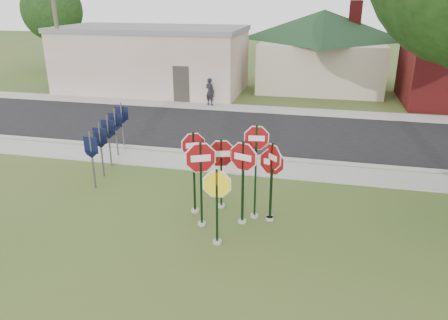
% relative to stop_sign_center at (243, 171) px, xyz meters
% --- Properties ---
extents(ground, '(120.00, 120.00, 0.00)m').
position_rel_stop_sign_center_xyz_m(ground, '(-0.35, -1.25, -1.63)').
color(ground, '#375720').
rests_on(ground, ground).
extents(sidewalk_near, '(60.00, 1.60, 0.06)m').
position_rel_stop_sign_center_xyz_m(sidewalk_near, '(-0.35, 4.25, -1.60)').
color(sidewalk_near, '#96978F').
rests_on(sidewalk_near, ground).
extents(road, '(60.00, 7.00, 0.04)m').
position_rel_stop_sign_center_xyz_m(road, '(-0.35, 8.75, -1.61)').
color(road, black).
rests_on(road, ground).
extents(sidewalk_far, '(60.00, 1.60, 0.06)m').
position_rel_stop_sign_center_xyz_m(sidewalk_far, '(-0.35, 13.05, -1.60)').
color(sidewalk_far, '#96978F').
rests_on(sidewalk_far, ground).
extents(curb, '(60.00, 0.20, 0.14)m').
position_rel_stop_sign_center_xyz_m(curb, '(-0.35, 5.25, -1.56)').
color(curb, '#96978F').
rests_on(curb, ground).
extents(stop_sign_center, '(1.08, 0.36, 2.60)m').
position_rel_stop_sign_center_xyz_m(stop_sign_center, '(0.00, 0.00, 0.00)').
color(stop_sign_center, '#9B9991').
rests_on(stop_sign_center, ground).
extents(stop_sign_yellow, '(1.02, 0.24, 2.23)m').
position_rel_stop_sign_center_xyz_m(stop_sign_yellow, '(-0.44, -1.25, -0.30)').
color(stop_sign_yellow, '#9B9991').
rests_on(stop_sign_yellow, ground).
extents(stop_sign_left, '(1.07, 0.52, 2.65)m').
position_rel_stop_sign_center_xyz_m(stop_sign_left, '(-1.10, -0.40, 0.04)').
color(stop_sign_left, '#9B9991').
rests_on(stop_sign_left, ground).
extents(stop_sign_right, '(1.01, 0.35, 2.33)m').
position_rel_stop_sign_center_xyz_m(stop_sign_right, '(0.75, 0.40, -0.21)').
color(stop_sign_right, '#9B9991').
rests_on(stop_sign_right, ground).
extents(stop_sign_back_right, '(0.96, 0.24, 2.96)m').
position_rel_stop_sign_center_xyz_m(stop_sign_back_right, '(0.29, 0.41, 0.21)').
color(stop_sign_back_right, '#9B9991').
rests_on(stop_sign_back_right, ground).
extents(stop_sign_back_left, '(1.10, 0.38, 2.35)m').
position_rel_stop_sign_center_xyz_m(stop_sign_back_left, '(-0.82, 0.82, -0.19)').
color(stop_sign_back_left, '#9B9991').
rests_on(stop_sign_back_left, ground).
extents(stop_sign_far_right, '(0.72, 0.74, 2.49)m').
position_rel_stop_sign_center_xyz_m(stop_sign_far_right, '(0.76, 0.34, -0.10)').
color(stop_sign_far_right, '#9B9991').
rests_on(stop_sign_far_right, ground).
extents(stop_sign_far_left, '(0.84, 0.53, 2.64)m').
position_rel_stop_sign_center_xyz_m(stop_sign_far_left, '(-1.53, 0.34, -0.00)').
color(stop_sign_far_left, '#9B9991').
rests_on(stop_sign_far_left, ground).
extents(route_sign_row, '(1.43, 4.63, 2.00)m').
position_rel_stop_sign_center_xyz_m(route_sign_row, '(-5.75, 3.25, -0.40)').
color(route_sign_row, '#59595E').
rests_on(route_sign_row, ground).
extents(building_stucco, '(12.20, 6.20, 4.20)m').
position_rel_stop_sign_center_xyz_m(building_stucco, '(-9.35, 16.75, 0.52)').
color(building_stucco, beige).
rests_on(building_stucco, ground).
extents(building_house, '(11.60, 11.60, 6.20)m').
position_rel_stop_sign_center_xyz_m(building_house, '(1.66, 20.75, 2.02)').
color(building_house, '#B7AD91').
rests_on(building_house, ground).
extents(utility_pole_near, '(2.20, 0.26, 9.50)m').
position_rel_stop_sign_center_xyz_m(utility_pole_near, '(-14.35, 13.95, 3.34)').
color(utility_pole_near, '#4B3C32').
rests_on(utility_pole_near, ground).
extents(bg_tree_left, '(4.90, 4.90, 7.35)m').
position_rel_stop_sign_center_xyz_m(bg_tree_left, '(-20.35, 22.75, 3.25)').
color(bg_tree_left, black).
rests_on(bg_tree_left, ground).
extents(pedestrian, '(0.68, 0.58, 1.59)m').
position_rel_stop_sign_center_xyz_m(pedestrian, '(-4.46, 13.33, -0.77)').
color(pedestrian, black).
rests_on(pedestrian, sidewalk_far).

